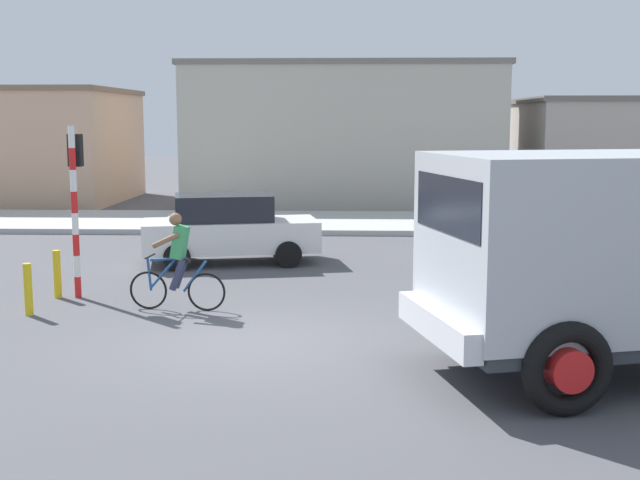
# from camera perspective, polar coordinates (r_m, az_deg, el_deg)

# --- Properties ---
(ground_plane) EXTENTS (120.00, 120.00, 0.00)m
(ground_plane) POSITION_cam_1_polar(r_m,az_deg,el_deg) (12.49, -4.71, -7.12)
(ground_plane) COLOR #4C4C51
(sidewalk_far) EXTENTS (80.00, 5.00, 0.16)m
(sidewalk_far) POSITION_cam_1_polar(r_m,az_deg,el_deg) (26.12, -1.05, 1.25)
(sidewalk_far) COLOR #ADADA8
(sidewalk_far) RESTS_ON ground
(truck_foreground) EXTENTS (5.85, 3.78, 2.90)m
(truck_foreground) POSITION_cam_1_polar(r_m,az_deg,el_deg) (11.40, 20.87, -0.56)
(truck_foreground) COLOR #B2B7BC
(truck_foreground) RESTS_ON ground
(cyclist) EXTENTS (1.73, 0.51, 1.72)m
(cyclist) POSITION_cam_1_polar(r_m,az_deg,el_deg) (14.58, -9.84, -1.48)
(cyclist) COLOR black
(cyclist) RESTS_ON ground
(traffic_light_pole) EXTENTS (0.24, 0.43, 3.20)m
(traffic_light_pole) POSITION_cam_1_polar(r_m,az_deg,el_deg) (15.96, -16.57, 3.50)
(traffic_light_pole) COLOR red
(traffic_light_pole) RESTS_ON ground
(car_red_near) EXTENTS (4.26, 2.49, 1.60)m
(car_red_near) POSITION_cam_1_polar(r_m,az_deg,el_deg) (19.23, -6.33, 0.82)
(car_red_near) COLOR white
(car_red_near) RESTS_ON ground
(car_white_mid) EXTENTS (4.01, 1.89, 1.60)m
(car_white_mid) POSITION_cam_1_polar(r_m,az_deg,el_deg) (20.90, 14.56, 1.21)
(car_white_mid) COLOR white
(car_white_mid) RESTS_ON ground
(bollard_near) EXTENTS (0.14, 0.14, 0.90)m
(bollard_near) POSITION_cam_1_polar(r_m,az_deg,el_deg) (14.91, -19.52, -3.24)
(bollard_near) COLOR gold
(bollard_near) RESTS_ON ground
(bollard_far) EXTENTS (0.14, 0.14, 0.90)m
(bollard_far) POSITION_cam_1_polar(r_m,az_deg,el_deg) (16.20, -17.70, -2.26)
(bollard_far) COLOR gold
(bollard_far) RESTS_ON ground
(building_corner_left) EXTENTS (8.83, 7.63, 4.51)m
(building_corner_left) POSITION_cam_1_polar(r_m,az_deg,el_deg) (35.61, -20.35, 6.16)
(building_corner_left) COLOR tan
(building_corner_left) RESTS_ON ground
(building_mid_block) EXTENTS (12.16, 5.96, 5.45)m
(building_mid_block) POSITION_cam_1_polar(r_m,az_deg,el_deg) (32.69, 1.61, 7.34)
(building_mid_block) COLOR #B2AD9E
(building_mid_block) RESTS_ON ground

